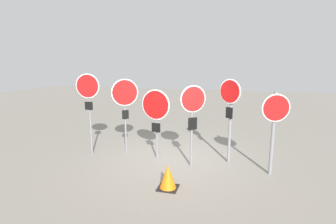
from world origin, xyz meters
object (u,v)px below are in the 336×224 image
at_px(stop_sign_2, 156,109).
at_px(stop_sign_5, 275,119).
at_px(traffic_cone_0, 168,177).
at_px(stop_sign_0, 88,93).
at_px(stop_sign_4, 230,105).
at_px(stop_sign_1, 125,98).
at_px(stop_sign_3, 193,108).

height_order(stop_sign_2, stop_sign_5, stop_sign_5).
height_order(stop_sign_5, traffic_cone_0, stop_sign_5).
relative_size(stop_sign_0, stop_sign_4, 1.05).
distance_m(stop_sign_0, stop_sign_1, 1.09).
xyz_separation_m(stop_sign_2, stop_sign_5, (3.14, -0.27, -0.07)).
bearing_deg(stop_sign_1, stop_sign_2, -46.18).
xyz_separation_m(stop_sign_3, stop_sign_5, (2.03, -0.01, -0.17)).
xyz_separation_m(stop_sign_1, stop_sign_4, (3.10, 0.07, -0.11)).
bearing_deg(stop_sign_2, stop_sign_4, 17.39).
height_order(stop_sign_1, stop_sign_5, stop_sign_1).
xyz_separation_m(stop_sign_0, stop_sign_4, (4.11, 0.44, -0.25)).
relative_size(stop_sign_1, stop_sign_5, 1.10).
height_order(stop_sign_4, traffic_cone_0, stop_sign_4).
relative_size(stop_sign_4, traffic_cone_0, 4.25).
relative_size(stop_sign_3, traffic_cone_0, 3.99).
distance_m(stop_sign_0, stop_sign_2, 2.11).
bearing_deg(stop_sign_5, stop_sign_2, 159.66).
bearing_deg(stop_sign_2, stop_sign_3, -3.93).
bearing_deg(stop_sign_3, stop_sign_0, 143.29).
bearing_deg(stop_sign_5, stop_sign_4, 137.59).
bearing_deg(stop_sign_4, stop_sign_1, -144.69).
bearing_deg(stop_sign_1, stop_sign_3, -47.13).
bearing_deg(stop_sign_3, stop_sign_1, 132.88).
xyz_separation_m(stop_sign_1, stop_sign_5, (4.19, -0.49, -0.32)).
distance_m(stop_sign_2, stop_sign_5, 3.16).
xyz_separation_m(stop_sign_1, traffic_cone_0, (1.86, -1.88, -1.49)).
relative_size(stop_sign_0, stop_sign_5, 1.17).
bearing_deg(stop_sign_2, traffic_cone_0, -54.37).
height_order(stop_sign_1, stop_sign_4, stop_sign_4).
distance_m(stop_sign_5, traffic_cone_0, 2.95).
bearing_deg(stop_sign_5, stop_sign_3, 164.37).
relative_size(stop_sign_2, traffic_cone_0, 3.68).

